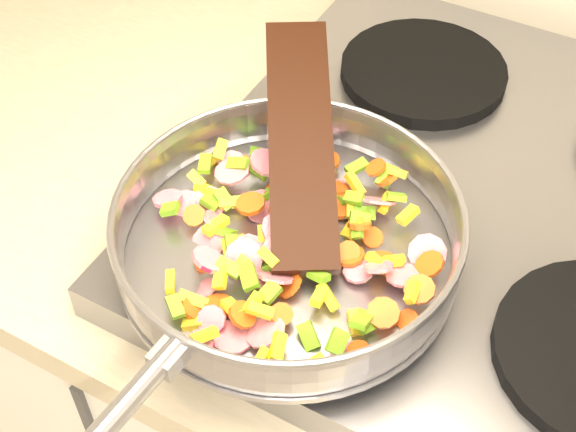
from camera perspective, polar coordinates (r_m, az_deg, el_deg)
The scene contains 6 objects.
cooktop at distance 0.84m, azimuth 14.52°, elevation 0.47°, with size 0.60×0.60×0.04m, color #939399.
grate_fl at distance 0.75m, azimuth 1.49°, elevation -1.09°, with size 0.19×0.19×0.02m, color black.
grate_bl at distance 0.95m, azimuth 9.60°, elevation 10.11°, with size 0.19×0.19×0.02m, color black.
saute_pan at distance 0.70m, azimuth -0.10°, elevation -1.18°, with size 0.35×0.52×0.06m.
vegetable_heap at distance 0.72m, azimuth 0.13°, elevation -1.41°, with size 0.28×0.29×0.05m.
wooden_spatula at distance 0.74m, azimuth 0.89°, elevation 5.43°, with size 0.26×0.06×0.01m, color black.
Camera 1 is at (-0.62, 1.08, 1.51)m, focal length 50.00 mm.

